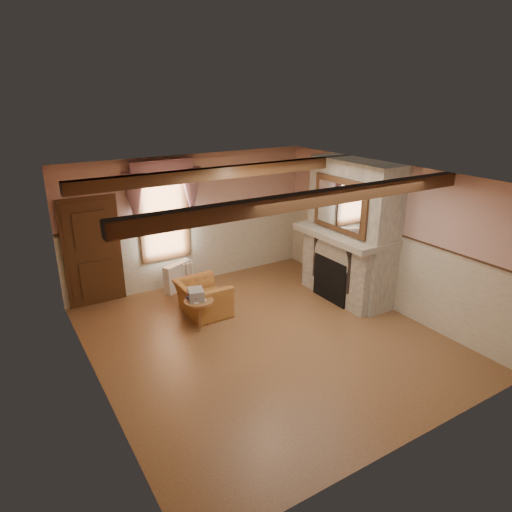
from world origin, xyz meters
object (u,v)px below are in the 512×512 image
armchair (203,298)px  mantel_clock (319,217)px  radiator (178,277)px  bowl (348,230)px  side_table (199,314)px  oil_lamp (335,221)px

armchair → mantel_clock: (2.75, -0.01, 1.20)m
armchair → radiator: bearing=-0.9°
radiator → bowl: size_ratio=1.90×
side_table → oil_lamp: (3.04, -0.02, 1.29)m
bowl → radiator: bearing=141.3°
armchair → bowl: bearing=-108.0°
side_table → mantel_clock: (3.04, 0.47, 1.25)m
side_table → bowl: bearing=-7.9°
bowl → oil_lamp: oil_lamp is taller
side_table → oil_lamp: 3.30m
armchair → radiator: (0.02, 1.29, -0.02)m
side_table → bowl: size_ratio=1.49×
radiator → mantel_clock: bearing=-49.6°
oil_lamp → armchair: bearing=169.7°
radiator → armchair: bearing=-115.2°
side_table → radiator: size_ratio=0.79×
radiator → oil_lamp: bearing=-57.4°
radiator → oil_lamp: (2.72, -1.78, 1.26)m
armchair → bowl: size_ratio=2.67×
bowl → mantel_clock: 0.89m
oil_lamp → side_table: bearing=179.6°
armchair → mantel_clock: 3.00m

